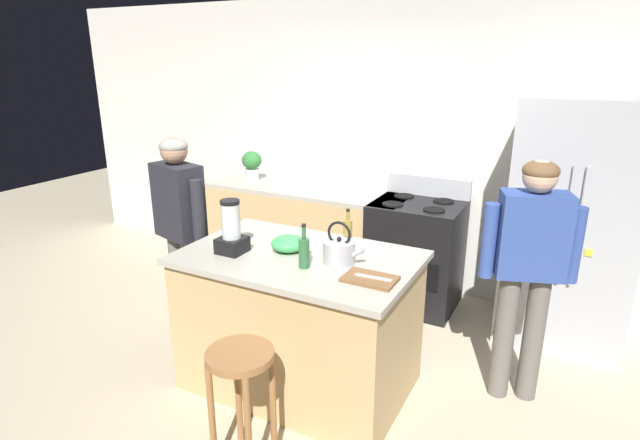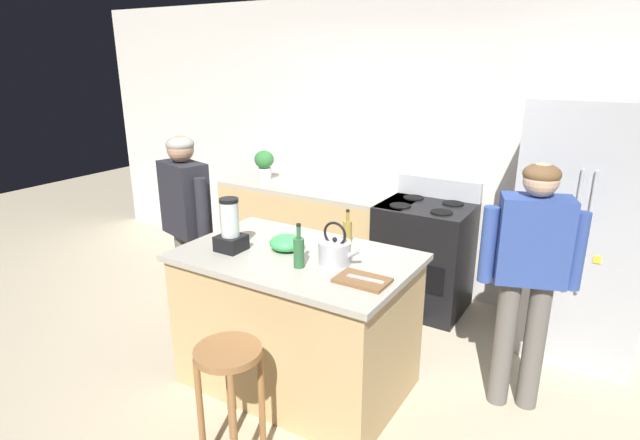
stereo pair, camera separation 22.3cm
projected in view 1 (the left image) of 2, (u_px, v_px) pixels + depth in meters
ground_plane at (300, 382)px, 3.56m from camera, size 14.00×14.00×0.00m
back_wall at (401, 147)px, 4.79m from camera, size 8.00×0.10×2.70m
kitchen_island at (299, 321)px, 3.41m from camera, size 1.50×0.96×0.95m
back_counter_run at (307, 234)px, 5.07m from camera, size 2.00×0.64×0.95m
refrigerator at (572, 225)px, 3.85m from camera, size 0.90×0.73×1.90m
stove_range at (415, 253)px, 4.55m from camera, size 0.76×0.65×1.13m
person_by_island_left at (180, 220)px, 3.88m from camera, size 0.59×0.32×1.61m
person_by_sink_right at (529, 260)px, 3.14m from camera, size 0.59×0.34×1.60m
bar_stool at (241, 379)px, 2.68m from camera, size 0.36×0.36×0.71m
potted_plant at (252, 164)px, 5.15m from camera, size 0.20×0.20×0.30m
blender_appliance at (231, 231)px, 3.27m from camera, size 0.17×0.17×0.35m
bottle_olive_oil at (304, 252)px, 3.04m from camera, size 0.07×0.07×0.28m
bottle_vinegar at (348, 230)px, 3.47m from camera, size 0.06×0.06×0.24m
mixing_bowl at (288, 243)px, 3.32m from camera, size 0.23×0.23×0.10m
tea_kettle at (339, 251)px, 3.12m from camera, size 0.28×0.20×0.27m
cutting_board at (370, 279)px, 2.89m from camera, size 0.30×0.20×0.02m
chef_knife at (373, 277)px, 2.88m from camera, size 0.22×0.04×0.01m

